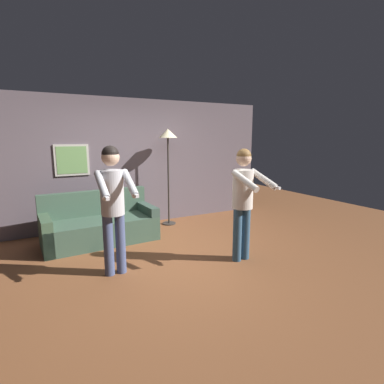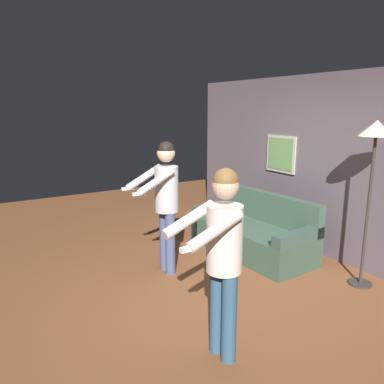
% 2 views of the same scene
% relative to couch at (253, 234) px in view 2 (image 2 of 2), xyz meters
% --- Properties ---
extents(ground_plane, '(12.00, 12.00, 0.00)m').
position_rel_couch_xyz_m(ground_plane, '(0.76, -1.28, -0.28)').
color(ground_plane, brown).
extents(back_wall_assembly, '(6.40, 0.09, 2.60)m').
position_rel_couch_xyz_m(back_wall_assembly, '(0.75, 0.83, 1.02)').
color(back_wall_assembly, '#5E525A').
rests_on(back_wall_assembly, ground_plane).
extents(couch, '(1.94, 0.95, 0.87)m').
position_rel_couch_xyz_m(couch, '(0.00, 0.00, 0.00)').
color(couch, '#395140').
rests_on(couch, ground_plane).
extents(torchiere_lamp, '(0.39, 0.39, 1.99)m').
position_rel_couch_xyz_m(torchiere_lamp, '(1.51, 0.43, 1.44)').
color(torchiere_lamp, '#332D28').
rests_on(torchiere_lamp, ground_plane).
extents(person_standing_left, '(0.43, 0.68, 1.72)m').
position_rel_couch_xyz_m(person_standing_left, '(-0.08, -1.43, 0.77)').
color(person_standing_left, '#424E74').
rests_on(person_standing_left, ground_plane).
extents(person_standing_right, '(0.46, 0.68, 1.67)m').
position_rel_couch_xyz_m(person_standing_right, '(1.72, -1.84, 0.73)').
color(person_standing_right, '#2E506B').
rests_on(person_standing_right, ground_plane).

